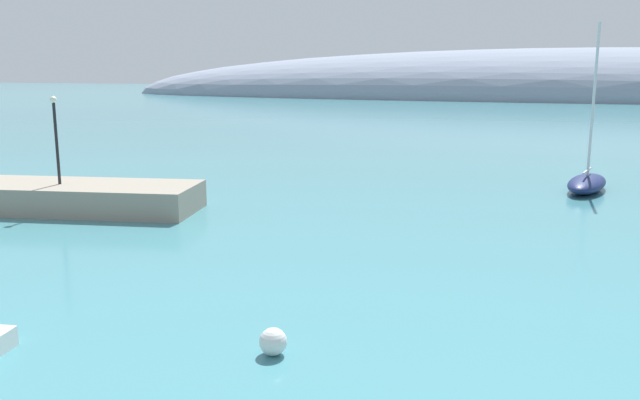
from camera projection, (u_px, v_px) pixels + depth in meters
breakwater_rocks at (16, 195)px, 36.41m from camera, size 20.96×8.42×1.49m
distant_ridge at (579, 99)px, 173.08m from camera, size 266.21×55.41×26.28m
sailboat_navy_mid_mooring at (587, 182)px, 41.49m from camera, size 3.32×6.35×10.43m
mooring_buoy_white at (273, 342)px, 17.76m from camera, size 0.76×0.76×0.76m
harbor_lamp_post at (56, 131)px, 35.11m from camera, size 0.36×0.36×4.73m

